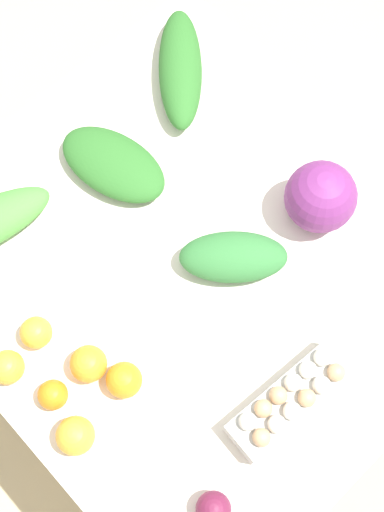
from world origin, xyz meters
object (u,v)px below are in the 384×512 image
greens_bunch_kale (113,164)px  greens_bunch_beet_tops (233,257)px  greens_bunch_dandelion (180,68)px  egg_carton (291,399)px  beet_root (213,509)px  orange_3 (88,364)px  orange_4 (7,367)px  cabbage_purple (321,197)px  orange_5 (124,380)px  orange_1 (53,395)px  orange_0 (75,436)px  orange_2 (36,332)px

greens_bunch_kale → greens_bunch_beet_tops: 0.38m
greens_bunch_dandelion → egg_carton: bearing=-27.6°
beet_root → orange_3: orange_3 is taller
greens_bunch_beet_tops → orange_4: greens_bunch_beet_tops is taller
egg_carton → orange_4: egg_carton is taller
egg_carton → orange_3: bearing=-49.7°
cabbage_purple → beet_root: 0.72m
greens_bunch_beet_tops → orange_5: size_ratio=3.14×
egg_carton → orange_3: egg_carton is taller
orange_4 → cabbage_purple: bearing=75.6°
egg_carton → greens_bunch_kale: 0.70m
orange_1 → orange_4: orange_4 is taller
greens_bunch_beet_tops → orange_3: bearing=-95.6°
orange_0 → orange_5: 0.15m
orange_0 → orange_5: size_ratio=1.05×
beet_root → orange_5: size_ratio=0.92×
orange_5 → orange_1: bearing=-122.1°
greens_bunch_dandelion → beet_root: bearing=-39.5°
egg_carton → orange_2: bearing=-54.6°
orange_1 → orange_3: size_ratio=0.80×
greens_bunch_kale → orange_0: 0.65m
orange_1 → orange_5: (0.08, 0.13, 0.01)m
egg_carton → orange_0: size_ratio=3.66×
greens_bunch_kale → orange_2: 0.45m
egg_carton → orange_4: 0.61m
cabbage_purple → orange_3: size_ratio=2.06×
egg_carton → greens_bunch_dandelion: egg_carton is taller
egg_carton → greens_bunch_dandelion: bearing=-113.8°
greens_bunch_kale → orange_1: 0.57m
orange_4 → orange_3: bearing=48.7°
egg_carton → greens_bunch_beet_tops: egg_carton is taller
orange_4 → orange_1: bearing=16.6°
cabbage_purple → orange_3: 0.65m
beet_root → orange_1: 0.41m
orange_1 → greens_bunch_dandelion: bearing=118.7°
orange_1 → greens_bunch_kale: bearing=125.7°
orange_1 → orange_5: size_ratio=0.83×
greens_bunch_beet_tops → beet_root: greens_bunch_beet_tops is taller
greens_bunch_kale → beet_root: 0.82m
greens_bunch_dandelion → orange_5: size_ratio=4.60×
egg_carton → orange_1: egg_carton is taller
egg_carton → orange_0: 0.46m
orange_5 → beet_root: bearing=-7.6°
orange_2 → orange_5: orange_5 is taller
cabbage_purple → orange_4: size_ratio=2.23×
orange_3 → orange_5: bearing=22.4°
greens_bunch_kale → orange_1: (0.33, -0.46, -0.00)m
orange_5 → greens_bunch_beet_tops: bearing=96.1°
greens_bunch_dandelion → orange_5: bearing=-51.7°
greens_bunch_kale → orange_2: size_ratio=3.95×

